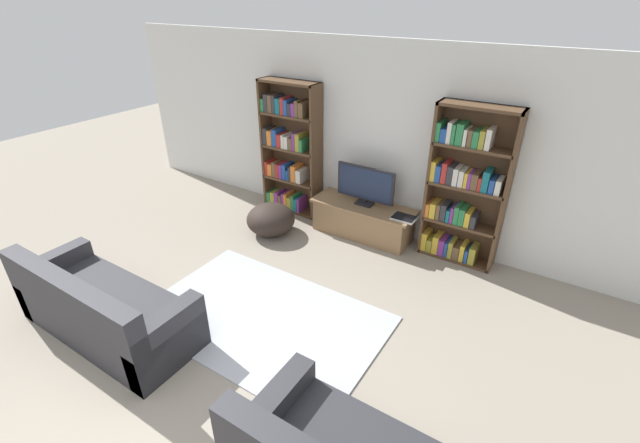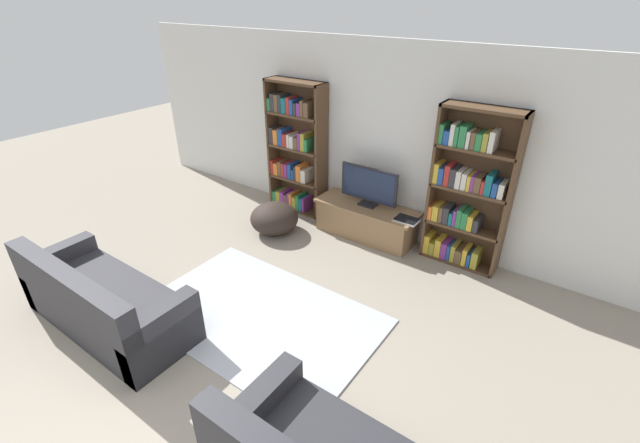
% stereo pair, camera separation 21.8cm
% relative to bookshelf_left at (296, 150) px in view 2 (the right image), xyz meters
% --- Properties ---
extents(ground_plane, '(18.00, 18.00, 0.00)m').
position_rel_bookshelf_left_xyz_m(ground_plane, '(1.31, -4.05, -0.97)').
color(ground_plane, gray).
extents(wall_back, '(8.80, 0.06, 2.60)m').
position_rel_bookshelf_left_xyz_m(wall_back, '(1.31, 0.18, 0.33)').
color(wall_back, silver).
rests_on(wall_back, ground_plane).
extents(bookshelf_left, '(0.94, 0.30, 1.99)m').
position_rel_bookshelf_left_xyz_m(bookshelf_left, '(0.00, 0.00, 0.00)').
color(bookshelf_left, '#513823').
rests_on(bookshelf_left, ground_plane).
extents(bookshelf_right, '(0.94, 0.30, 1.99)m').
position_rel_bookshelf_left_xyz_m(bookshelf_right, '(2.62, 0.00, -0.02)').
color(bookshelf_right, '#513823').
rests_on(bookshelf_right, ground_plane).
extents(tv_stand, '(1.46, 0.52, 0.47)m').
position_rel_bookshelf_left_xyz_m(tv_stand, '(1.35, -0.15, -0.73)').
color(tv_stand, '#8E6B47').
rests_on(tv_stand, ground_plane).
extents(television, '(0.84, 0.16, 0.55)m').
position_rel_bookshelf_left_xyz_m(television, '(1.35, -0.13, -0.20)').
color(television, black).
rests_on(television, tv_stand).
extents(laptop, '(0.31, 0.23, 0.03)m').
position_rel_bookshelf_left_xyz_m(laptop, '(1.98, -0.23, -0.48)').
color(laptop, silver).
rests_on(laptop, tv_stand).
extents(area_rug, '(2.52, 1.62, 0.02)m').
position_rel_bookshelf_left_xyz_m(area_rug, '(1.29, -2.31, -0.96)').
color(area_rug, '#B2B7C1').
rests_on(area_rug, ground_plane).
extents(couch_left_sectional, '(1.98, 0.80, 0.83)m').
position_rel_bookshelf_left_xyz_m(couch_left_sectional, '(0.09, -3.31, -0.68)').
color(couch_left_sectional, '#2D2D33').
rests_on(couch_left_sectional, ground_plane).
extents(beanbag_ottoman, '(0.69, 0.69, 0.43)m').
position_rel_bookshelf_left_xyz_m(beanbag_ottoman, '(0.22, -0.80, -0.75)').
color(beanbag_ottoman, '#2D231E').
rests_on(beanbag_ottoman, ground_plane).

